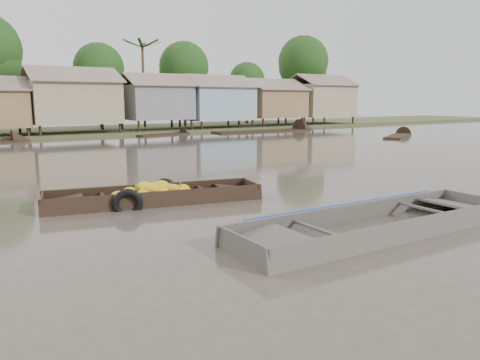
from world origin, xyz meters
TOP-DOWN VIEW (x-y plane):
  - ground at (0.00, 0.00)m, footprint 120.00×120.00m
  - riverbank at (3.03, 31.86)m, footprint 120.00×12.47m
  - banana_boat at (-1.69, 3.17)m, footprint 6.22×2.66m
  - viewer_boat at (1.46, -2.26)m, footprint 7.30×2.03m
  - distant_boats at (8.40, 23.89)m, footprint 47.57×14.17m

SIDE VIEW (x-z plane):
  - distant_boats at x=8.40m, z-range -0.23..0.12m
  - ground at x=0.00m, z-range 0.00..0.00m
  - viewer_boat at x=1.46m, z-range -0.24..0.35m
  - banana_boat at x=-1.69m, z-range -0.25..0.61m
  - riverbank at x=3.03m, z-range -2.04..8.18m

